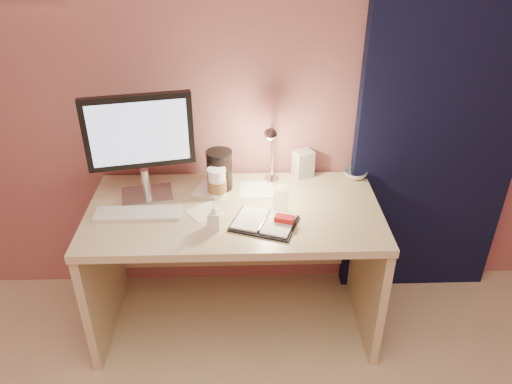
{
  "coord_description": "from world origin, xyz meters",
  "views": [
    {
      "loc": [
        0.05,
        -0.62,
        2.02
      ],
      "look_at": [
        0.1,
        1.33,
        0.85
      ],
      "focal_mm": 35.0,
      "sensor_mm": 36.0,
      "label": 1
    }
  ],
  "objects_px": {
    "desk_lamp": "(276,150)",
    "keyboard": "(138,213)",
    "desk": "(235,238)",
    "bowl": "(355,174)",
    "lotion_bottle": "(214,217)",
    "clear_cup": "(281,200)",
    "planner": "(266,222)",
    "coffee_cup": "(217,183)",
    "product_box": "(303,164)",
    "monitor": "(140,138)",
    "dark_jar": "(220,172)"
  },
  "relations": [
    {
      "from": "coffee_cup",
      "to": "clear_cup",
      "type": "bearing_deg",
      "value": -26.62
    },
    {
      "from": "clear_cup",
      "to": "lotion_bottle",
      "type": "bearing_deg",
      "value": -157.97
    },
    {
      "from": "planner",
      "to": "clear_cup",
      "type": "relative_size",
      "value": 2.63
    },
    {
      "from": "desk_lamp",
      "to": "dark_jar",
      "type": "bearing_deg",
      "value": -175.62
    },
    {
      "from": "monitor",
      "to": "bowl",
      "type": "bearing_deg",
      "value": -2.68
    },
    {
      "from": "keyboard",
      "to": "product_box",
      "type": "relative_size",
      "value": 2.74
    },
    {
      "from": "planner",
      "to": "clear_cup",
      "type": "bearing_deg",
      "value": 74.24
    },
    {
      "from": "desk",
      "to": "monitor",
      "type": "xyz_separation_m",
      "value": [
        -0.43,
        0.05,
        0.54
      ]
    },
    {
      "from": "planner",
      "to": "coffee_cup",
      "type": "distance_m",
      "value": 0.35
    },
    {
      "from": "dark_jar",
      "to": "product_box",
      "type": "xyz_separation_m",
      "value": [
        0.43,
        0.11,
        -0.02
      ]
    },
    {
      "from": "dark_jar",
      "to": "bowl",
      "type": "bearing_deg",
      "value": 6.76
    },
    {
      "from": "clear_cup",
      "to": "coffee_cup",
      "type": "bearing_deg",
      "value": 153.38
    },
    {
      "from": "planner",
      "to": "desk_lamp",
      "type": "distance_m",
      "value": 0.39
    },
    {
      "from": "planner",
      "to": "desk_lamp",
      "type": "height_order",
      "value": "desk_lamp"
    },
    {
      "from": "keyboard",
      "to": "desk_lamp",
      "type": "xyz_separation_m",
      "value": [
        0.66,
        0.22,
        0.21
      ]
    },
    {
      "from": "coffee_cup",
      "to": "lotion_bottle",
      "type": "height_order",
      "value": "coffee_cup"
    },
    {
      "from": "planner",
      "to": "bowl",
      "type": "bearing_deg",
      "value": 60.45
    },
    {
      "from": "desk_lamp",
      "to": "keyboard",
      "type": "bearing_deg",
      "value": -152.34
    },
    {
      "from": "coffee_cup",
      "to": "dark_jar",
      "type": "xyz_separation_m",
      "value": [
        0.01,
        0.08,
        0.02
      ]
    },
    {
      "from": "keyboard",
      "to": "product_box",
      "type": "xyz_separation_m",
      "value": [
        0.81,
        0.35,
        0.06
      ]
    },
    {
      "from": "coffee_cup",
      "to": "clear_cup",
      "type": "height_order",
      "value": "coffee_cup"
    },
    {
      "from": "desk",
      "to": "desk_lamp",
      "type": "distance_m",
      "value": 0.5
    },
    {
      "from": "monitor",
      "to": "keyboard",
      "type": "relative_size",
      "value": 1.33
    },
    {
      "from": "planner",
      "to": "bowl",
      "type": "height_order",
      "value": "planner"
    },
    {
      "from": "desk",
      "to": "clear_cup",
      "type": "relative_size",
      "value": 10.97
    },
    {
      "from": "bowl",
      "to": "product_box",
      "type": "bearing_deg",
      "value": 175.31
    },
    {
      "from": "lotion_bottle",
      "to": "desk_lamp",
      "type": "relative_size",
      "value": 0.34
    },
    {
      "from": "lotion_bottle",
      "to": "desk",
      "type": "bearing_deg",
      "value": 69.4
    },
    {
      "from": "coffee_cup",
      "to": "clear_cup",
      "type": "relative_size",
      "value": 1.18
    },
    {
      "from": "desk",
      "to": "planner",
      "type": "xyz_separation_m",
      "value": [
        0.15,
        -0.21,
        0.24
      ]
    },
    {
      "from": "product_box",
      "to": "desk_lamp",
      "type": "bearing_deg",
      "value": -163.3
    },
    {
      "from": "desk",
      "to": "bowl",
      "type": "bearing_deg",
      "value": 18.59
    },
    {
      "from": "planner",
      "to": "product_box",
      "type": "bearing_deg",
      "value": 83.9
    },
    {
      "from": "monitor",
      "to": "coffee_cup",
      "type": "xyz_separation_m",
      "value": [
        0.35,
        -0.0,
        -0.25
      ]
    },
    {
      "from": "desk",
      "to": "desk_lamp",
      "type": "bearing_deg",
      "value": 27.27
    },
    {
      "from": "monitor",
      "to": "desk_lamp",
      "type": "xyz_separation_m",
      "value": [
        0.64,
        0.06,
        -0.1
      ]
    },
    {
      "from": "monitor",
      "to": "lotion_bottle",
      "type": "distance_m",
      "value": 0.51
    },
    {
      "from": "keyboard",
      "to": "planner",
      "type": "relative_size",
      "value": 1.19
    },
    {
      "from": "clear_cup",
      "to": "bowl",
      "type": "xyz_separation_m",
      "value": [
        0.42,
        0.32,
        -0.04
      ]
    },
    {
      "from": "coffee_cup",
      "to": "lotion_bottle",
      "type": "xyz_separation_m",
      "value": [
        -0.0,
        -0.28,
        -0.01
      ]
    },
    {
      "from": "desk_lamp",
      "to": "clear_cup",
      "type": "bearing_deg",
      "value": -78.19
    },
    {
      "from": "coffee_cup",
      "to": "dark_jar",
      "type": "distance_m",
      "value": 0.09
    },
    {
      "from": "clear_cup",
      "to": "lotion_bottle",
      "type": "height_order",
      "value": "clear_cup"
    },
    {
      "from": "clear_cup",
      "to": "dark_jar",
      "type": "xyz_separation_m",
      "value": [
        -0.29,
        0.24,
        0.03
      ]
    },
    {
      "from": "dark_jar",
      "to": "monitor",
      "type": "bearing_deg",
      "value": -166.95
    },
    {
      "from": "lotion_bottle",
      "to": "bowl",
      "type": "bearing_deg",
      "value": 31.51
    },
    {
      "from": "keyboard",
      "to": "desk",
      "type": "bearing_deg",
      "value": 13.84
    },
    {
      "from": "desk",
      "to": "lotion_bottle",
      "type": "relative_size",
      "value": 11.79
    },
    {
      "from": "planner",
      "to": "desk_lamp",
      "type": "bearing_deg",
      "value": 98.25
    },
    {
      "from": "planner",
      "to": "dark_jar",
      "type": "bearing_deg",
      "value": 142.13
    }
  ]
}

